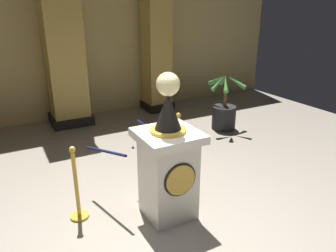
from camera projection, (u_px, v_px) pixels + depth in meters
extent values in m
plane|color=#9E9384|center=(163.00, 240.00, 3.76)|extent=(12.14, 12.14, 0.00)
cube|color=tan|center=(57.00, 34.00, 7.32)|extent=(12.14, 0.16, 3.97)
cube|color=silver|center=(168.00, 178.00, 4.06)|extent=(0.58, 0.58, 1.06)
cube|color=silver|center=(168.00, 136.00, 3.86)|extent=(0.73, 0.73, 0.10)
cylinder|color=gold|center=(180.00, 180.00, 3.76)|extent=(0.38, 0.03, 0.38)
cylinder|color=black|center=(180.00, 180.00, 3.77)|extent=(0.43, 0.01, 0.43)
cylinder|color=gold|center=(168.00, 130.00, 3.83)|extent=(0.44, 0.44, 0.04)
cone|color=black|center=(168.00, 111.00, 3.75)|extent=(0.32, 0.32, 0.44)
cylinder|color=gold|center=(168.00, 93.00, 3.67)|extent=(0.03, 0.03, 0.07)
sphere|color=beige|center=(168.00, 84.00, 3.64)|extent=(0.28, 0.28, 0.28)
cylinder|color=gold|center=(178.00, 170.00, 5.35)|extent=(0.24, 0.24, 0.03)
cylinder|color=gold|center=(178.00, 145.00, 5.19)|extent=(0.05, 0.05, 0.93)
sphere|color=gold|center=(178.00, 115.00, 5.02)|extent=(0.08, 0.08, 0.08)
cylinder|color=gold|center=(80.00, 216.00, 4.17)|extent=(0.24, 0.24, 0.03)
cylinder|color=gold|center=(76.00, 186.00, 4.01)|extent=(0.05, 0.05, 0.92)
sphere|color=gold|center=(72.00, 149.00, 3.84)|extent=(0.08, 0.08, 0.08)
cylinder|color=#141947|center=(157.00, 133.00, 4.78)|extent=(0.28, 0.89, 0.22)
cylinder|color=#141947|center=(105.00, 151.00, 4.19)|extent=(0.28, 0.89, 0.22)
sphere|color=#141947|center=(133.00, 148.00, 4.52)|extent=(0.04, 0.04, 0.04)
cube|color=black|center=(157.00, 105.00, 8.58)|extent=(0.69, 0.69, 0.20)
cube|color=gold|center=(156.00, 35.00, 7.95)|extent=(0.60, 0.60, 3.81)
cube|color=black|center=(71.00, 118.00, 7.56)|extent=(0.90, 0.90, 0.20)
cube|color=gold|center=(62.00, 39.00, 6.94)|extent=(0.78, 0.78, 3.81)
cylinder|color=black|center=(224.00, 118.00, 7.13)|extent=(0.52, 0.52, 0.51)
cylinder|color=brown|center=(225.00, 98.00, 6.97)|extent=(0.08, 0.08, 0.39)
cone|color=#387533|center=(234.00, 80.00, 6.94)|extent=(0.42, 0.11, 0.34)
cone|color=#387533|center=(224.00, 79.00, 7.05)|extent=(0.23, 0.41, 0.36)
cone|color=#387533|center=(217.00, 80.00, 6.97)|extent=(0.22, 0.43, 0.33)
cone|color=#387533|center=(219.00, 83.00, 6.71)|extent=(0.43, 0.17, 0.35)
cone|color=#387533|center=(226.00, 84.00, 6.64)|extent=(0.32, 0.38, 0.37)
cone|color=#387533|center=(236.00, 82.00, 6.75)|extent=(0.28, 0.44, 0.30)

